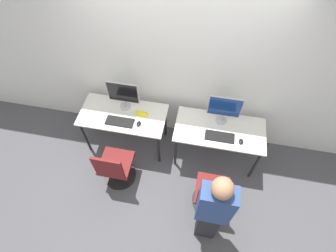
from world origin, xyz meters
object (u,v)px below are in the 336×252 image
Objects in this scene: office_chair_left at (116,168)px; monitor_left at (123,94)px; keyboard_right at (220,137)px; monitor_right at (224,108)px; mouse_left at (139,124)px; mouse_right at (241,142)px; keyboard_left at (120,122)px; person_right at (213,210)px; office_chair_right at (211,196)px.

monitor_left is at bearing 92.45° from office_chair_left.
office_chair_left is 1.51m from keyboard_right.
monitor_left is 0.54× the size of office_chair_left.
keyboard_right is at bearing -90.00° from monitor_right.
mouse_left is 1.00× the size of mouse_right.
person_right reaches higher than keyboard_left.
keyboard_right is at bearing -11.25° from monitor_left.
person_right is at bearing -90.79° from keyboard_right.
keyboard_right is at bearing 21.61° from office_chair_left.
mouse_left is (0.27, 0.01, 0.01)m from keyboard_left.
office_chair_right is 0.64m from person_right.
office_chair_right is (-0.28, -0.65, -0.40)m from mouse_right.
keyboard_left is 1.73m from person_right.
person_right reaches higher than office_chair_left.
office_chair_right is (1.13, -0.68, -0.40)m from mouse_left.
office_chair_left reaches higher than mouse_right.
monitor_right is (1.39, 0.01, 0.00)m from monitor_left.
keyboard_right is 4.40× the size of mouse_right.
person_right reaches higher than keyboard_right.
mouse_left is 1.41m from mouse_right.
person_right is at bearing -43.44° from mouse_left.
person_right is (-0.02, -0.37, 0.52)m from office_chair_right.
monitor_left reaches higher than keyboard_left.
monitor_left is 5.24× the size of mouse_right.
monitor_right is at bearing 14.29° from mouse_left.
person_right is at bearing -43.88° from monitor_left.
person_right reaches higher than mouse_left.
mouse_left is 1.12m from keyboard_right.
mouse_right is at bearing -47.81° from monitor_right.
monitor_right is 0.54× the size of office_chair_right.
monitor_left is 1.44m from keyboard_right.
keyboard_left is 1.45m from monitor_right.
office_chair_right is (1.40, -0.96, -0.65)m from monitor_left.
person_right is at bearing -20.81° from office_chair_left.
office_chair_right reaches higher than mouse_left.
monitor_left is 1.19× the size of keyboard_right.
keyboard_right is (1.12, 0.00, -0.01)m from mouse_left.
person_right reaches higher than mouse_right.
keyboard_right is 1.06m from person_right.
monitor_left is at bearing 136.12° from person_right.
mouse_right reaches higher than keyboard_right.
mouse_right is at bearing -0.56° from keyboard_left.
monitor_left is 1.04m from office_chair_left.
monitor_right is (1.39, 0.30, 0.25)m from keyboard_left.
monitor_left is 0.39m from keyboard_left.
keyboard_right is at bearing 0.01° from mouse_left.
monitor_right reaches higher than mouse_left.
keyboard_left is 1.60m from office_chair_right.
mouse_right is 0.06× the size of person_right.
keyboard_left is at bearing 154.44° from office_chair_right.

